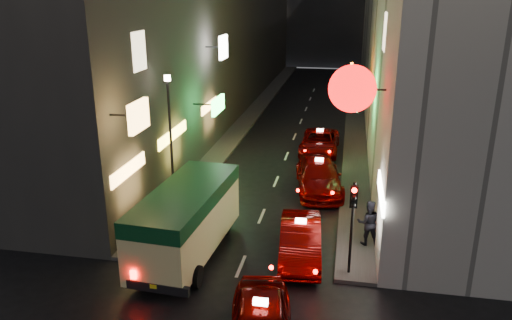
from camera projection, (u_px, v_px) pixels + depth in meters
The scene contains 11 objects.
building_left at pixel (211, 2), 41.05m from camera, with size 7.55×52.00×18.00m.
building_right at pixel (412, 3), 38.25m from camera, with size 8.17×52.14×18.00m.
sidewalk_left at pixel (256, 110), 43.26m from camera, with size 1.50×52.00×0.15m, color #464441.
sidewalk_right at pixel (355, 114), 41.77m from camera, with size 1.50×52.00×0.15m, color #464441.
minibus at pixel (187, 214), 19.03m from camera, with size 2.71×6.62×2.79m.
taxi_second at pixel (300, 237), 19.20m from camera, with size 2.68×5.53×1.87m.
taxi_third at pixel (319, 173), 25.79m from camera, with size 3.23×6.05×2.00m.
taxi_far at pixel (320, 140), 31.80m from camera, with size 2.19×5.20×1.81m.
pedestrian_sidewalk at pixel (369, 220), 19.85m from camera, with size 0.80×0.50×2.13m, color black.
traffic_light at pixel (353, 210), 17.22m from camera, with size 0.26×0.43×3.50m.
lamp_post at pixel (171, 134), 22.53m from camera, with size 0.28×0.28×6.22m.
Camera 1 is at (3.62, -7.63, 9.84)m, focal length 35.00 mm.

